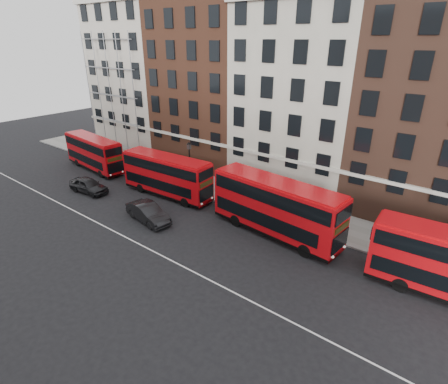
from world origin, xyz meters
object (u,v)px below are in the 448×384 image
Objects in this scene: bus_a at (94,152)px; car_rear at (88,185)px; bus_b at (167,175)px; car_front at (148,213)px; bus_c at (276,206)px.

bus_a is 2.14× the size of car_rear.
bus_b is at bearing 5.18° from bus_a.
car_front is at bearing -97.97° from car_rear.
bus_a is 2.02× the size of car_front.
bus_c is at bearing 5.20° from bus_a.
bus_c is at bearing -3.26° from bus_b.
car_front is at bearing -12.47° from bus_a.
car_rear is at bearing 95.72° from car_front.
bus_c reaches higher than bus_a.
bus_b is 0.89× the size of bus_c.
bus_b reaches higher than car_rear.
bus_a is at bearing 80.06° from car_front.
bus_a reaches higher than car_front.
bus_c is at bearing -55.86° from car_front.
bus_a is at bearing 176.69° from bus_b.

